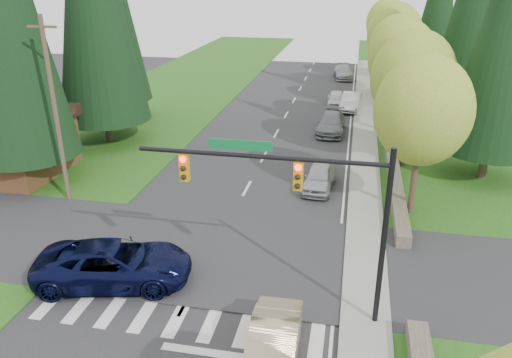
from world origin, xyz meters
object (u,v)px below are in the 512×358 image
(parked_car_b, at_px, (331,123))
(parked_car_d, at_px, (336,99))
(parked_car_a, at_px, (320,177))
(suv_navy, at_px, (114,264))
(parked_car_c, at_px, (351,102))
(parked_car_e, at_px, (343,72))
(sedan_champagne, at_px, (273,347))

(parked_car_b, bearing_deg, parked_car_d, 90.77)
(parked_car_a, bearing_deg, suv_navy, -119.11)
(parked_car_c, distance_m, parked_car_e, 14.51)
(parked_car_a, height_order, parked_car_d, parked_car_a)
(parked_car_d, xyz_separation_m, parked_car_e, (0.17, 13.42, 0.04))
(parked_car_b, bearing_deg, parked_car_c, 79.97)
(suv_navy, xyz_separation_m, parked_car_b, (7.48, 22.57, -0.12))
(sedan_champagne, height_order, parked_car_c, parked_car_c)
(parked_car_c, relative_size, parked_car_d, 1.13)
(parked_car_c, distance_m, parked_car_d, 1.75)
(suv_navy, height_order, parked_car_e, suv_navy)
(suv_navy, relative_size, parked_car_b, 1.22)
(parked_car_a, distance_m, parked_car_b, 11.26)
(sedan_champagne, distance_m, parked_car_a, 14.72)
(suv_navy, height_order, parked_car_d, suv_navy)
(parked_car_c, bearing_deg, parked_car_a, -88.96)
(parked_car_a, xyz_separation_m, parked_car_c, (1.40, 18.61, 0.06))
(suv_navy, height_order, parked_car_a, suv_navy)
(parked_car_b, height_order, parked_car_c, parked_car_c)
(parked_car_a, height_order, parked_car_b, parked_car_b)
(parked_car_e, bearing_deg, suv_navy, -107.43)
(sedan_champagne, distance_m, parked_car_c, 33.37)
(suv_navy, relative_size, parked_car_d, 1.52)
(parked_car_b, bearing_deg, sedan_champagne, -89.95)
(parked_car_a, height_order, parked_car_c, parked_car_c)
(sedan_champagne, height_order, parked_car_e, sedan_champagne)
(sedan_champagne, bearing_deg, parked_car_a, 87.26)
(suv_navy, bearing_deg, parked_car_a, -46.24)
(parked_car_a, relative_size, parked_car_e, 0.81)
(parked_car_d, distance_m, parked_car_e, 13.42)
(suv_navy, bearing_deg, sedan_champagne, -128.20)
(parked_car_d, bearing_deg, parked_car_b, -93.07)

